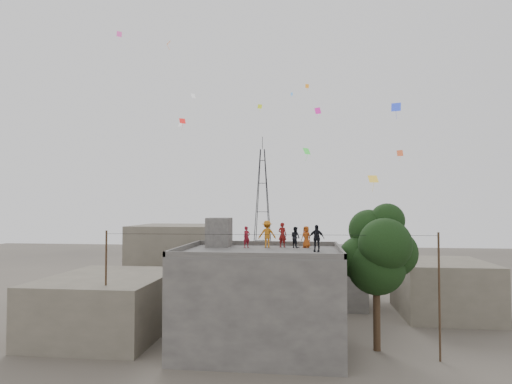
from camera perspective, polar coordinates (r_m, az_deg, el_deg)
ground at (r=28.48m, az=0.60°, el=-20.14°), size 140.00×140.00×0.00m
main_building at (r=27.69m, az=0.60°, el=-14.13°), size 10.00×8.00×6.10m
parapet at (r=27.19m, az=0.59°, el=-7.53°), size 10.00×8.00×0.30m
stair_head_box at (r=30.19m, az=-4.95°, el=-5.35°), size 1.60×1.80×2.00m
neighbor_west at (r=32.81m, az=-19.08°, el=-13.98°), size 8.00×10.00×4.00m
neighbor_north at (r=41.41m, az=5.52°, el=-10.84°), size 12.00×9.00×5.00m
neighbor_northwest at (r=45.13m, az=-10.03°, el=-8.80°), size 9.00×8.00×7.00m
neighbor_east at (r=39.11m, az=23.64°, el=-11.65°), size 7.00×8.00×4.40m
tree at (r=28.00m, az=16.03°, el=-7.59°), size 4.90×4.60×9.10m
utility_line at (r=26.26m, az=1.41°, el=-13.07°), size 20.12×0.62×7.40m
transmission_tower at (r=67.27m, az=0.87°, el=-1.83°), size 2.97×2.97×20.01m
person_red_adult at (r=29.46m, az=3.54°, el=-5.73°), size 0.73×0.64×1.70m
person_orange_child at (r=29.35m, az=6.71°, el=-5.97°), size 0.85×0.78×1.46m
person_dark_child at (r=29.24m, az=5.27°, el=-6.02°), size 0.87×0.88×1.43m
person_dark_adult at (r=26.81m, az=8.06°, el=-6.12°), size 1.04×0.59×1.66m
person_orange_adult at (r=29.26m, az=1.50°, el=-5.63°), size 1.27×0.85×1.83m
person_red_child at (r=29.14m, az=-1.26°, el=-6.02°), size 0.62×0.62×1.45m
kites at (r=33.77m, az=3.68°, el=10.04°), size 21.83×20.30×11.71m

